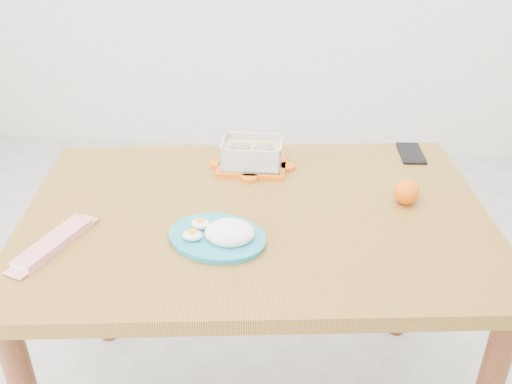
# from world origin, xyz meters

# --- Properties ---
(ground) EXTENTS (3.50, 3.50, 0.00)m
(ground) POSITION_xyz_m (0.00, 0.00, 0.00)
(ground) COLOR #B7B7B2
(ground) RESTS_ON ground
(dining_table) EXTENTS (1.28, 0.93, 0.75)m
(dining_table) POSITION_xyz_m (0.06, -0.17, 0.65)
(dining_table) COLOR #A6772F
(dining_table) RESTS_ON ground
(food_container) EXTENTS (0.20, 0.15, 0.08)m
(food_container) POSITION_xyz_m (0.03, 0.07, 0.79)
(food_container) COLOR #F86307
(food_container) RESTS_ON dining_table
(orange_fruit) EXTENTS (0.07, 0.07, 0.07)m
(orange_fruit) POSITION_xyz_m (0.45, -0.09, 0.78)
(orange_fruit) COLOR #FF6A05
(orange_fruit) RESTS_ON dining_table
(rice_plate) EXTENTS (0.29, 0.29, 0.06)m
(rice_plate) POSITION_xyz_m (-0.01, -0.31, 0.77)
(rice_plate) COLOR teal
(rice_plate) RESTS_ON dining_table
(candy_bar) EXTENTS (0.12, 0.22, 0.02)m
(candy_bar) POSITION_xyz_m (-0.39, -0.37, 0.76)
(candy_bar) COLOR red
(candy_bar) RESTS_ON dining_table
(smartphone) EXTENTS (0.08, 0.14, 0.01)m
(smartphone) POSITION_xyz_m (0.50, 0.20, 0.75)
(smartphone) COLOR black
(smartphone) RESTS_ON dining_table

